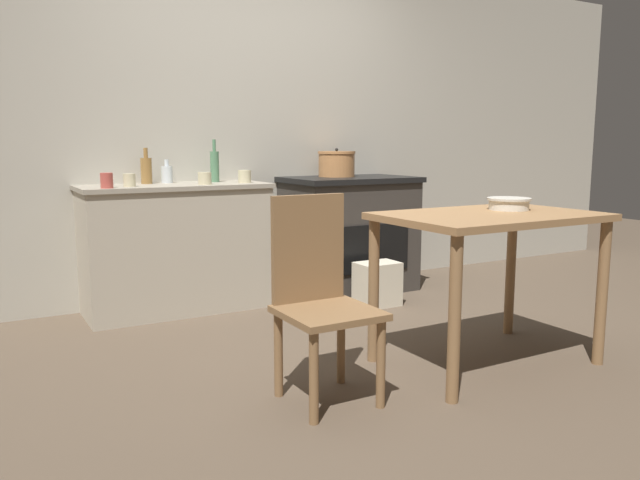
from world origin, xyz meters
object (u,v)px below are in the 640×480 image
Objects in this scene: mixing_bowl_large at (509,203)px; cup_center at (205,178)px; stove at (349,234)px; cup_center_right at (107,181)px; stock_pot at (337,164)px; bottle_mid_left at (146,170)px; flour_sack at (377,284)px; cup_mid_right at (129,180)px; bottle_left at (215,166)px; work_table at (489,236)px; cup_center_left at (245,176)px; chair at (320,294)px; bottle_far_left at (167,174)px.

cup_center reaches higher than mixing_bowl_large.
cup_center_right reaches higher than stove.
bottle_mid_left reaches higher than stock_pot.
cup_mid_right is (-1.58, 0.49, 0.75)m from flour_sack.
stove is 11.20× the size of cup_center.
stock_pot is 0.96m from bottle_left.
work_table is (-0.27, -1.77, 0.22)m from stove.
cup_center_left is 1.09× the size of cup_mid_right.
chair is 1.79m from cup_mid_right.
cup_center_right is at bearing 133.33° from work_table.
mixing_bowl_large is (0.00, -1.77, -0.16)m from stock_pot.
bottle_mid_left reaches higher than mixing_bowl_large.
cup_center is at bearing -172.67° from stock_pot.
bottle_far_left is at bearing 121.38° from cup_center.
bottle_left is at bearing 174.92° from stock_pot.
cup_center_right is (-1.55, 1.65, 0.25)m from work_table.
chair is at bearing -125.76° from stove.
flour_sack is 1.20m from cup_center_left.
cup_mid_right is (-1.67, -0.04, 0.46)m from stove.
chair is 2.00m from bottle_mid_left.
bottle_left is at bearing 55.89° from cup_center.
bottle_left reaches higher than cup_mid_right.
stock_pot is at bearing 132.13° from stove.
stove reaches higher than flour_sack.
stove is at bearing -47.87° from stock_pot.
stove is at bearing -7.57° from bottle_mid_left.
mixing_bowl_large is (1.17, 0.03, 0.35)m from chair.
mixing_bowl_large is 1.40× the size of bottle_far_left.
stock_pot is 1.78m from mixing_bowl_large.
bottle_mid_left is at bearing 175.10° from stock_pot.
chair is at bearing -82.25° from bottle_mid_left.
stock_pot is 1.77m from cup_center_right.
bottle_far_left is at bearing 6.99° from bottle_mid_left.
cup_center is at bearing 118.17° from work_table.
bottle_mid_left is 0.66m from cup_center_left.
stove is 1.27m from cup_center.
bottle_far_left is (-1.29, 0.14, -0.05)m from stock_pot.
bottle_left is 3.65× the size of cup_mid_right.
chair is at bearing -133.82° from flour_sack.
cup_mid_right is at bearing 162.73° from flour_sack.
bottle_mid_left is at bearing 172.43° from stove.
stove is 1.74m from mixing_bowl_large.
mixing_bowl_large is 0.95× the size of bottle_mid_left.
flour_sack is at bearing -17.27° from cup_mid_right.
cup_center_right is at bearing -151.64° from cup_mid_right.
work_table is at bearing -98.75° from stove.
cup_center is at bearing -3.35° from cup_mid_right.
cup_center_right is (-1.73, 0.41, 0.76)m from flour_sack.
cup_center_left reaches higher than chair.
cup_center_left is at bearing 115.86° from mixing_bowl_large.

